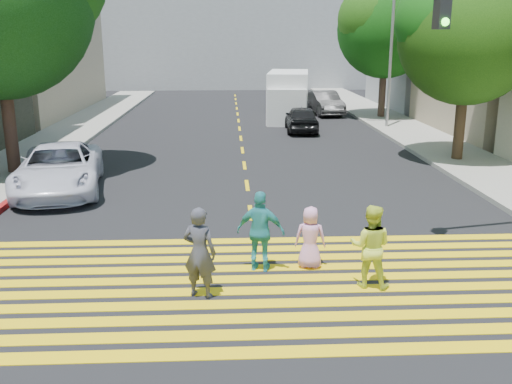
{
  "coord_description": "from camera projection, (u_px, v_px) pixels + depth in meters",
  "views": [
    {
      "loc": [
        -0.58,
        -8.9,
        4.63
      ],
      "look_at": [
        0.0,
        3.0,
        1.4
      ],
      "focal_mm": 40.0,
      "sensor_mm": 36.0,
      "label": 1
    }
  ],
  "objects": [
    {
      "name": "building_right_grey",
      "position": [
        460.0,
        32.0,
        38.14
      ],
      "size": [
        10.0,
        10.0,
        10.0
      ],
      "primitive_type": "cube",
      "color": "gray",
      "rests_on": "ground"
    },
    {
      "name": "pedestrian_extra",
      "position": [
        261.0,
        232.0,
        11.54
      ],
      "size": [
        1.05,
        0.65,
        1.68
      ],
      "primitive_type": "imported",
      "rotation": [
        0.0,
        0.0,
        2.88
      ],
      "color": "teal",
      "rests_on": "ground"
    },
    {
      "name": "sidewalk_right",
      "position": [
        438.0,
        147.0,
        24.66
      ],
      "size": [
        3.0,
        60.0,
        0.15
      ],
      "primitive_type": "cube",
      "color": "gray",
      "rests_on": "ground"
    },
    {
      "name": "silver_car",
      "position": [
        289.0,
        96.0,
        39.89
      ],
      "size": [
        2.53,
        5.19,
        1.45
      ],
      "primitive_type": "imported",
      "rotation": [
        0.0,
        0.0,
        3.04
      ],
      "color": "#B6B6B6",
      "rests_on": "ground"
    },
    {
      "name": "dark_car_parked",
      "position": [
        324.0,
        103.0,
        35.47
      ],
      "size": [
        2.0,
        4.53,
        1.45
      ],
      "primitive_type": "imported",
      "rotation": [
        0.0,
        0.0,
        0.11
      ],
      "color": "#2B2A2C",
      "rests_on": "ground"
    },
    {
      "name": "backdrop_block",
      "position": [
        233.0,
        23.0,
        54.53
      ],
      "size": [
        30.0,
        8.0,
        12.0
      ],
      "primitive_type": "cube",
      "color": "gray",
      "rests_on": "ground"
    },
    {
      "name": "crosswalk",
      "position": [
        260.0,
        284.0,
        11.05
      ],
      "size": [
        13.4,
        5.3,
        0.01
      ],
      "color": "yellow",
      "rests_on": "ground"
    },
    {
      "name": "pedestrian_man",
      "position": [
        200.0,
        253.0,
        10.34
      ],
      "size": [
        0.73,
        0.61,
        1.72
      ],
      "primitive_type": "imported",
      "rotation": [
        0.0,
        0.0,
        2.78
      ],
      "color": "#393A44",
      "rests_on": "ground"
    },
    {
      "name": "white_sedan",
      "position": [
        59.0,
        169.0,
        17.55
      ],
      "size": [
        3.26,
        5.58,
        1.46
      ],
      "primitive_type": "imported",
      "rotation": [
        0.0,
        0.0,
        0.17
      ],
      "color": "silver",
      "rests_on": "ground"
    },
    {
      "name": "sidewalk_left",
      "position": [
        81.0,
        126.0,
        30.61
      ],
      "size": [
        3.0,
        40.0,
        0.15
      ],
      "primitive_type": "cube",
      "color": "gray",
      "rests_on": "ground"
    },
    {
      "name": "ground",
      "position": [
        264.0,
        316.0,
        9.82
      ],
      "size": [
        120.0,
        120.0,
        0.0
      ],
      "primitive_type": "plane",
      "color": "black"
    },
    {
      "name": "dark_car_near",
      "position": [
        302.0,
        119.0,
        28.95
      ],
      "size": [
        1.75,
        3.97,
        1.33
      ],
      "primitive_type": "imported",
      "rotation": [
        0.0,
        0.0,
        3.09
      ],
      "color": "black",
      "rests_on": "ground"
    },
    {
      "name": "tree_right_near",
      "position": [
        471.0,
        27.0,
        20.67
      ],
      "size": [
        6.28,
        5.97,
        7.39
      ],
      "rotation": [
        0.0,
        0.0,
        -0.2
      ],
      "color": "#433420",
      "rests_on": "ground"
    },
    {
      "name": "pedestrian_child",
      "position": [
        310.0,
        237.0,
        11.73
      ],
      "size": [
        0.7,
        0.52,
        1.31
      ],
      "primitive_type": "imported",
      "rotation": [
        0.0,
        0.0,
        2.97
      ],
      "color": "#E094CB",
      "rests_on": "ground"
    },
    {
      "name": "street_lamp",
      "position": [
        389.0,
        34.0,
        28.73
      ],
      "size": [
        1.88,
        0.63,
        8.41
      ],
      "rotation": [
        0.0,
        0.0,
        -0.25
      ],
      "color": "gray",
      "rests_on": "ground"
    },
    {
      "name": "lane_line",
      "position": [
        239.0,
        124.0,
        31.51
      ],
      "size": [
        0.12,
        34.4,
        0.01
      ],
      "color": "yellow",
      "rests_on": "ground"
    },
    {
      "name": "pedestrian_woman",
      "position": [
        370.0,
        246.0,
        10.78
      ],
      "size": [
        0.95,
        0.84,
        1.63
      ],
      "primitive_type": "imported",
      "rotation": [
        0.0,
        0.0,
        2.82
      ],
      "color": "#D4E640",
      "rests_on": "ground"
    },
    {
      "name": "white_van",
      "position": [
        288.0,
        97.0,
        32.9
      ],
      "size": [
        2.93,
        6.09,
        2.76
      ],
      "rotation": [
        0.0,
        0.0,
        -0.14
      ],
      "color": "white",
      "rests_on": "ground"
    },
    {
      "name": "tree_right_far",
      "position": [
        387.0,
        24.0,
        32.36
      ],
      "size": [
        6.79,
        6.6,
        8.01
      ],
      "rotation": [
        0.0,
        0.0,
        0.22
      ],
      "color": "#453426",
      "rests_on": "ground"
    }
  ]
}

